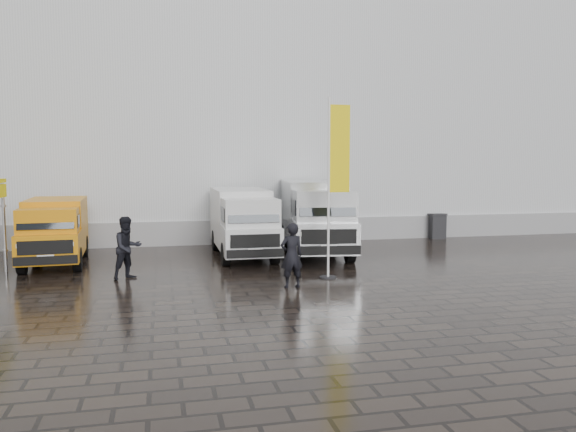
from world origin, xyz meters
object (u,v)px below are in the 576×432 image
van_yellow (55,232)px  wheelie_bin (437,226)px  van_silver (315,218)px  flagpole (335,177)px  person_front (292,255)px  van_white (243,223)px  person_tent (128,248)px

van_yellow → wheelie_bin: van_yellow is taller
van_silver → wheelie_bin: (6.49, 2.90, -0.79)m
van_silver → flagpole: flagpole is taller
flagpole → person_front: bearing=-146.1°
van_white → wheelie_bin: 9.67m
van_white → van_silver: 2.72m
van_yellow → wheelie_bin: 15.86m
van_white → flagpole: (2.10, -4.35, 1.75)m
van_silver → wheelie_bin: 7.15m
van_silver → flagpole: 4.68m
flagpole → van_yellow: bearing=154.0°
wheelie_bin → person_front: bearing=-128.9°
wheelie_bin → van_white: bearing=-155.2°
person_front → person_tent: (-4.40, 2.17, 0.03)m
van_white → person_tent: size_ratio=3.04×
van_white → person_front: (0.57, -5.38, -0.32)m
van_white → van_silver: (2.72, 0.00, 0.14)m
van_silver → wheelie_bin: size_ratio=5.53×
person_tent → flagpole: bearing=-45.0°
van_silver → person_front: bearing=-104.4°
van_white → flagpole: 5.14m
flagpole → person_tent: size_ratio=2.88×
van_yellow → van_silver: size_ratio=0.75×
person_front → van_white: bearing=-91.5°
wheelie_bin → van_yellow: bearing=-161.2°
van_yellow → person_front: size_ratio=2.64×
van_yellow → person_tent: (2.49, -2.96, -0.16)m
van_white → person_tent: 5.01m
flagpole → person_front: 2.78m
flagpole → wheelie_bin: 10.43m
van_silver → flagpole: bearing=-90.7°
van_silver → van_yellow: bearing=-171.0°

